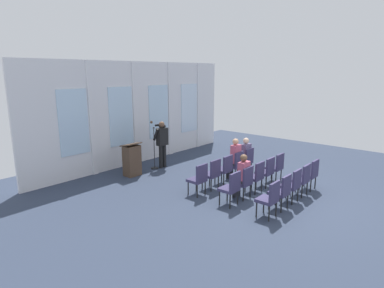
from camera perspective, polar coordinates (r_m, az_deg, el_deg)
ground_plane at (r=9.48m, az=15.63°, el=-9.43°), size 15.63×15.63×0.00m
rear_partition at (r=12.67m, az=-9.04°, el=5.45°), size 9.31×0.14×3.86m
speaker at (r=11.87m, az=-5.34°, el=0.55°), size 0.50×0.69×1.73m
mic_stand at (r=11.91m, az=-6.64°, el=-2.76°), size 0.28×0.28×1.55m
lectern at (r=11.19m, az=-10.57°, el=-2.76°), size 0.60×0.48×1.16m
chair_r0_c0 at (r=9.26m, az=1.21°, el=-5.95°), size 0.46×0.44×0.94m
chair_r0_c1 at (r=9.73m, az=3.64°, el=-5.03°), size 0.46×0.44×0.94m
chair_r0_c2 at (r=10.23m, az=5.83°, el=-4.19°), size 0.46×0.44×0.94m
chair_r0_c3 at (r=10.73m, az=7.81°, el=-3.42°), size 0.46×0.44×0.94m
audience_r0_c3 at (r=10.72m, az=7.49°, el=-2.22°), size 0.36×0.39×1.36m
chair_r0_c4 at (r=11.26m, az=9.61°, el=-2.72°), size 0.46×0.44×0.94m
audience_r0_c4 at (r=11.25m, az=9.28°, el=-1.75°), size 0.36×0.39×1.29m
chair_r1_c0 at (r=8.62m, az=6.97°, el=-7.47°), size 0.46×0.44×0.94m
chair_r1_c1 at (r=9.13m, az=9.25°, el=-6.38°), size 0.46×0.44×0.94m
audience_r1_c1 at (r=9.12m, az=8.84°, el=-5.22°), size 0.36×0.39×1.28m
chair_r1_c2 at (r=9.66m, az=11.27°, el=-5.40°), size 0.46×0.44×0.94m
chair_r1_c3 at (r=10.19m, az=13.08°, el=-4.52°), size 0.46×0.44×0.94m
chair_r1_c4 at (r=10.74m, az=14.70°, el=-3.72°), size 0.46×0.44×0.94m
chair_r2_c0 at (r=8.10m, az=13.61°, el=-9.11°), size 0.46×0.44×0.94m
chair_r2_c1 at (r=8.64m, az=15.60°, el=-7.83°), size 0.46×0.44×0.94m
chair_r2_c2 at (r=9.19m, az=17.35°, el=-6.69°), size 0.46×0.44×0.94m
chair_r2_c3 at (r=9.75m, az=18.89°, el=-5.67°), size 0.46×0.44×0.94m
chair_r2_c4 at (r=10.32m, az=20.26°, el=-4.77°), size 0.46×0.44×0.94m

